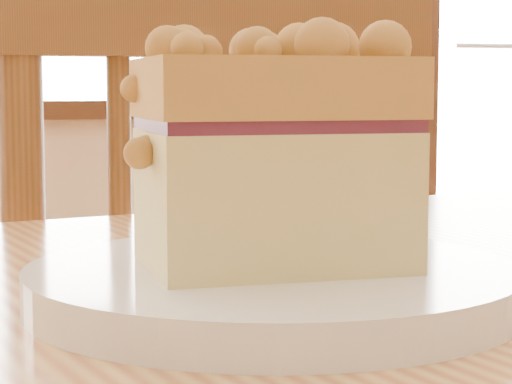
# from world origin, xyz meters

# --- Properties ---
(plate) EXTENTS (0.24, 0.24, 0.02)m
(plate) POSITION_xyz_m (-0.09, 0.14, 0.76)
(plate) COLOR white
(plate) RESTS_ON cafe_table_main
(cake_slice) EXTENTS (0.14, 0.09, 0.12)m
(cake_slice) POSITION_xyz_m (-0.10, 0.14, 0.83)
(cake_slice) COLOR #D3C177
(cake_slice) RESTS_ON plate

